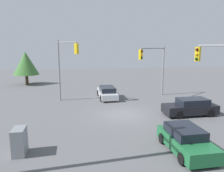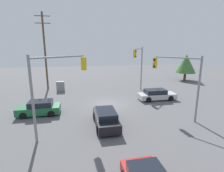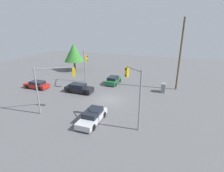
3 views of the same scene
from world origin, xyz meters
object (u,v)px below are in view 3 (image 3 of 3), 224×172
(sedan_silver, at_px, (92,116))
(traffic_signal_main, at_px, (53,81))
(traffic_signal_aux, at_px, (85,62))
(traffic_signal_cross, at_px, (135,88))
(electrical_cabinet, at_px, (163,88))
(sedan_dark, at_px, (79,88))
(sedan_red, at_px, (37,85))
(sedan_green, at_px, (113,80))

(sedan_silver, xyz_separation_m, traffic_signal_main, (-0.54, -5.34, 3.42))
(traffic_signal_main, relative_size, traffic_signal_aux, 0.96)
(traffic_signal_cross, bearing_deg, sedan_silver, 54.08)
(electrical_cabinet, bearing_deg, sedan_dark, -69.46)
(traffic_signal_cross, bearing_deg, sedan_red, 25.74)
(traffic_signal_aux, bearing_deg, traffic_signal_main, -25.55)
(sedan_silver, bearing_deg, traffic_signal_cross, -169.49)
(sedan_red, distance_m, traffic_signal_main, 11.09)
(electrical_cabinet, bearing_deg, traffic_signal_main, -45.88)
(sedan_green, distance_m, traffic_signal_main, 13.73)
(sedan_red, bearing_deg, sedan_silver, -115.87)
(sedan_dark, xyz_separation_m, sedan_silver, (7.45, 6.06, -0.05))
(traffic_signal_cross, height_order, traffic_signal_aux, traffic_signal_cross)
(sedan_dark, xyz_separation_m, sedan_green, (-6.05, 3.73, -0.03))
(traffic_signal_main, height_order, traffic_signal_aux, traffic_signal_aux)
(sedan_dark, bearing_deg, traffic_signal_main, 5.91)
(electrical_cabinet, bearing_deg, sedan_silver, -28.78)
(sedan_dark, height_order, sedan_silver, sedan_dark)
(traffic_signal_main, distance_m, traffic_signal_aux, 10.76)
(traffic_signal_aux, bearing_deg, sedan_red, -90.87)
(traffic_signal_aux, bearing_deg, sedan_green, 84.68)
(sedan_dark, bearing_deg, sedan_green, 148.31)
(sedan_dark, distance_m, traffic_signal_aux, 5.21)
(traffic_signal_main, height_order, traffic_signal_cross, traffic_signal_cross)
(sedan_green, bearing_deg, traffic_signal_cross, -61.81)
(sedan_red, bearing_deg, sedan_dark, -84.72)
(traffic_signal_main, xyz_separation_m, traffic_signal_aux, (-10.67, -1.37, 0.17))
(sedan_dark, height_order, traffic_signal_main, traffic_signal_main)
(sedan_red, height_order, traffic_signal_main, traffic_signal_main)
(electrical_cabinet, bearing_deg, traffic_signal_cross, -11.19)
(sedan_dark, xyz_separation_m, sedan_red, (0.72, -7.82, -0.08))
(traffic_signal_main, distance_m, traffic_signal_cross, 9.82)
(traffic_signal_main, height_order, electrical_cabinet, traffic_signal_main)
(sedan_red, relative_size, traffic_signal_aux, 0.68)
(sedan_green, relative_size, traffic_signal_aux, 0.66)
(sedan_green, distance_m, traffic_signal_cross, 14.84)
(sedan_green, bearing_deg, sedan_silver, -80.23)
(sedan_dark, bearing_deg, electrical_cabinet, 110.54)
(sedan_silver, distance_m, traffic_signal_main, 6.37)
(sedan_red, bearing_deg, electrical_cabinet, -75.02)
(traffic_signal_cross, xyz_separation_m, traffic_signal_aux, (-10.38, -11.18, -0.11))
(sedan_green, xyz_separation_m, traffic_signal_cross, (12.67, 6.79, 3.68))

